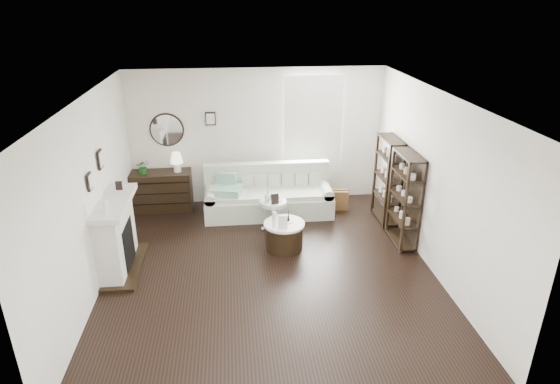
{
  "coord_description": "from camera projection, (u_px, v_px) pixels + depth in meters",
  "views": [
    {
      "loc": [
        -0.51,
        -6.24,
        3.96
      ],
      "look_at": [
        0.25,
        0.8,
        0.97
      ],
      "focal_mm": 30.0,
      "sensor_mm": 36.0,
      "label": 1
    }
  ],
  "objects": [
    {
      "name": "card_frame_ped",
      "position": [
        275.0,
        199.0,
        8.13
      ],
      "size": [
        0.14,
        0.08,
        0.18
      ],
      "primitive_type": "cube",
      "rotation": [
        -0.21,
        0.0,
        0.18
      ],
      "color": "black",
      "rests_on": "pedestal_table"
    },
    {
      "name": "bottle_drum",
      "position": [
        274.0,
        217.0,
        7.59
      ],
      "size": [
        0.07,
        0.07,
        0.31
      ],
      "primitive_type": "cylinder",
      "color": "silver",
      "rests_on": "drum_table"
    },
    {
      "name": "drum_table",
      "position": [
        284.0,
        235.0,
        7.83
      ],
      "size": [
        0.68,
        0.68,
        0.47
      ],
      "rotation": [
        0.0,
        0.0,
        -0.0
      ],
      "color": "black",
      "rests_on": "ground"
    },
    {
      "name": "pedestal_table",
      "position": [
        273.0,
        203.0,
        8.3
      ],
      "size": [
        0.49,
        0.49,
        0.59
      ],
      "rotation": [
        0.0,
        0.0,
        0.32
      ],
      "color": "silver",
      "rests_on": "ground"
    },
    {
      "name": "card_frame_drum",
      "position": [
        283.0,
        222.0,
        7.54
      ],
      "size": [
        0.16,
        0.07,
        0.2
      ],
      "primitive_type": "cube",
      "rotation": [
        -0.21,
        0.0,
        -0.12
      ],
      "color": "silver",
      "rests_on": "drum_table"
    },
    {
      "name": "eiffel_ped",
      "position": [
        278.0,
        196.0,
        8.29
      ],
      "size": [
        0.11,
        0.11,
        0.16
      ],
      "primitive_type": null,
      "rotation": [
        0.0,
        0.0,
        0.17
      ],
      "color": "black",
      "rests_on": "pedestal_table"
    },
    {
      "name": "fireplace",
      "position": [
        117.0,
        237.0,
        7.14
      ],
      "size": [
        0.5,
        1.4,
        1.84
      ],
      "color": "silver",
      "rests_on": "ground"
    },
    {
      "name": "table_lamp",
      "position": [
        177.0,
        162.0,
        9.03
      ],
      "size": [
        0.25,
        0.25,
        0.38
      ],
      "primitive_type": null,
      "rotation": [
        0.0,
        0.0,
        0.02
      ],
      "color": "white",
      "rests_on": "dresser"
    },
    {
      "name": "eiffel_drum",
      "position": [
        288.0,
        217.0,
        7.75
      ],
      "size": [
        0.12,
        0.12,
        0.18
      ],
      "primitive_type": null,
      "rotation": [
        0.0,
        0.0,
        0.14
      ],
      "color": "black",
      "rests_on": "drum_table"
    },
    {
      "name": "quilt",
      "position": [
        227.0,
        190.0,
        8.81
      ],
      "size": [
        0.65,
        0.58,
        0.14
      ],
      "primitive_type": "cube",
      "rotation": [
        0.0,
        0.0,
        -0.26
      ],
      "color": "#299863",
      "rests_on": "sofa"
    },
    {
      "name": "dresser",
      "position": [
        162.0,
        191.0,
        9.23
      ],
      "size": [
        1.17,
        0.5,
        0.78
      ],
      "color": "black",
      "rests_on": "ground"
    },
    {
      "name": "suitcase",
      "position": [
        333.0,
        199.0,
        9.31
      ],
      "size": [
        0.61,
        0.26,
        0.39
      ],
      "primitive_type": "cube",
      "rotation": [
        0.0,
        0.0,
        -0.12
      ],
      "color": "olive",
      "rests_on": "ground"
    },
    {
      "name": "shelf_unit_near",
      "position": [
        405.0,
        199.0,
        7.82
      ],
      "size": [
        0.3,
        0.8,
        1.6
      ],
      "color": "black",
      "rests_on": "ground"
    },
    {
      "name": "room",
      "position": [
        294.0,
        124.0,
        9.23
      ],
      "size": [
        5.5,
        5.5,
        5.5
      ],
      "color": "black",
      "rests_on": "ground"
    },
    {
      "name": "sofa",
      "position": [
        268.0,
        198.0,
        9.1
      ],
      "size": [
        2.44,
        0.84,
        0.95
      ],
      "color": "beige",
      "rests_on": "ground"
    },
    {
      "name": "flask_ped",
      "position": [
        268.0,
        194.0,
        8.24
      ],
      "size": [
        0.14,
        0.14,
        0.26
      ],
      "primitive_type": null,
      "color": "silver",
      "rests_on": "pedestal_table"
    },
    {
      "name": "shelf_unit_far",
      "position": [
        388.0,
        180.0,
        8.64
      ],
      "size": [
        0.3,
        0.8,
        1.6
      ],
      "color": "black",
      "rests_on": "ground"
    },
    {
      "name": "potted_plant",
      "position": [
        143.0,
        167.0,
        8.95
      ],
      "size": [
        0.28,
        0.26,
        0.28
      ],
      "primitive_type": "imported",
      "rotation": [
        0.0,
        0.0,
        0.16
      ],
      "color": "#1C621E",
      "rests_on": "dresser"
    }
  ]
}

